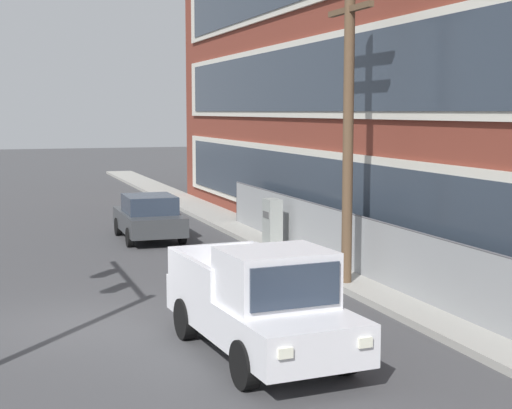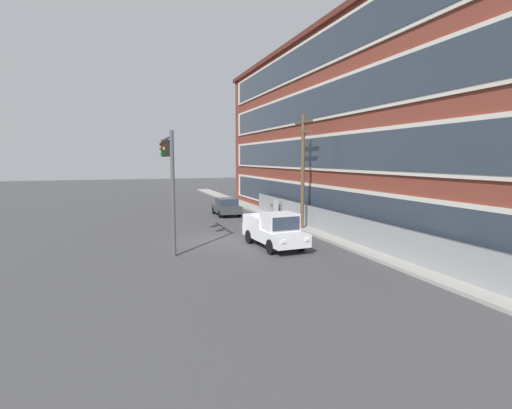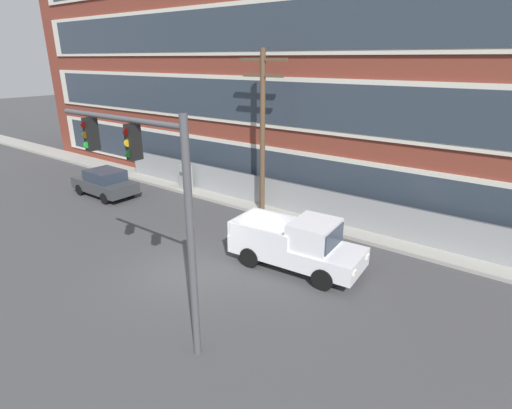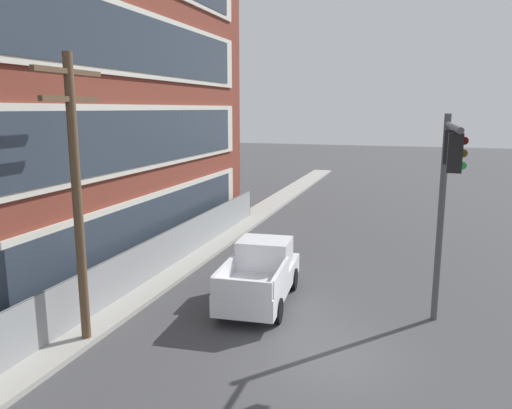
% 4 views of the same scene
% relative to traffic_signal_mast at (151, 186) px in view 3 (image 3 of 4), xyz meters
% --- Properties ---
extents(ground_plane, '(160.00, 160.00, 0.00)m').
position_rel_traffic_signal_mast_xyz_m(ground_plane, '(-2.17, 2.90, -4.53)').
color(ground_plane, '#424244').
extents(sidewalk_building_side, '(80.00, 1.77, 0.16)m').
position_rel_traffic_signal_mast_xyz_m(sidewalk_building_side, '(-2.17, 10.13, -4.45)').
color(sidewalk_building_side, '#9E9B93').
rests_on(sidewalk_building_side, ground).
extents(brick_mill_building, '(40.03, 11.15, 14.52)m').
position_rel_traffic_signal_mast_xyz_m(brick_mill_building, '(-5.77, 16.29, 2.74)').
color(brick_mill_building, brown).
rests_on(brick_mill_building, ground).
extents(chain_link_fence, '(28.54, 0.06, 1.71)m').
position_rel_traffic_signal_mast_xyz_m(chain_link_fence, '(-0.50, 10.31, -3.66)').
color(chain_link_fence, gray).
rests_on(chain_link_fence, ground).
extents(traffic_signal_mast, '(4.98, 0.43, 6.45)m').
position_rel_traffic_signal_mast_xyz_m(traffic_signal_mast, '(0.00, 0.00, 0.00)').
color(traffic_signal_mast, '#4C4C51').
rests_on(traffic_signal_mast, ground).
extents(pickup_truck_white, '(5.22, 2.33, 2.06)m').
position_rel_traffic_signal_mast_xyz_m(pickup_truck_white, '(1.13, 5.70, -3.57)').
color(pickup_truck_white, silver).
rests_on(pickup_truck_white, ground).
extents(sedan_dark_grey, '(4.13, 1.98, 1.56)m').
position_rel_traffic_signal_mast_xyz_m(sedan_dark_grey, '(-12.39, 6.37, -3.73)').
color(sedan_dark_grey, '#383A3D').
rests_on(sedan_dark_grey, ground).
extents(utility_pole_near_corner, '(2.62, 0.26, 8.04)m').
position_rel_traffic_signal_mast_xyz_m(utility_pole_near_corner, '(-3.38, 9.54, -0.03)').
color(utility_pole_near_corner, brown).
rests_on(utility_pole_near_corner, ground).
extents(electrical_cabinet, '(0.75, 0.45, 1.64)m').
position_rel_traffic_signal_mast_xyz_m(electrical_cabinet, '(-9.17, 9.71, -3.71)').
color(electrical_cabinet, '#939993').
rests_on(electrical_cabinet, ground).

